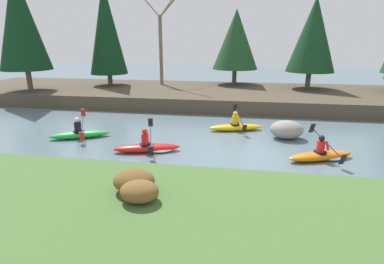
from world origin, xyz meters
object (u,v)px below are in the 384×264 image
(kayaker_lead, at_px, (323,155))
(boulder_midstream, at_px, (287,130))
(kayaker_trailing, at_px, (150,147))
(kayaker_far_back, at_px, (80,133))
(kayaker_middle, at_px, (236,126))

(kayaker_lead, distance_m, boulder_midstream, 2.73)
(kayaker_trailing, xyz_separation_m, boulder_midstream, (5.81, 2.75, 0.23))
(kayaker_trailing, xyz_separation_m, kayaker_far_back, (-3.77, 1.22, 0.02))
(kayaker_trailing, bearing_deg, kayaker_middle, 30.19)
(boulder_midstream, bearing_deg, kayaker_trailing, -154.68)
(kayaker_middle, relative_size, kayaker_far_back, 1.03)
(kayaker_trailing, bearing_deg, kayaker_far_back, 145.73)
(kayaker_middle, relative_size, boulder_midstream, 1.83)
(kayaker_trailing, height_order, kayaker_far_back, same)
(kayaker_lead, relative_size, kayaker_trailing, 0.98)
(kayaker_lead, height_order, kayaker_middle, same)
(kayaker_lead, xyz_separation_m, kayaker_far_back, (-10.64, 0.97, 0.02))
(kayaker_middle, bearing_deg, kayaker_trailing, -149.21)
(kayaker_lead, xyz_separation_m, boulder_midstream, (-1.06, 2.50, 0.23))
(kayaker_lead, distance_m, kayaker_trailing, 6.87)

